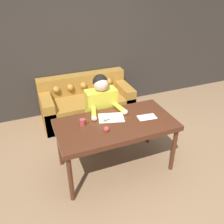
# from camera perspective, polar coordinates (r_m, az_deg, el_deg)

# --- Properties ---
(ground_plane) EXTENTS (16.00, 16.00, 0.00)m
(ground_plane) POSITION_cam_1_polar(r_m,az_deg,el_deg) (3.62, 1.19, -13.07)
(ground_plane) COLOR #846647
(wall_back) EXTENTS (8.00, 0.06, 2.60)m
(wall_back) POSITION_cam_1_polar(r_m,az_deg,el_deg) (4.64, -8.41, 15.38)
(wall_back) COLOR #2D2823
(wall_back) RESTS_ON ground_plane
(dining_table) EXTENTS (1.59, 0.81, 0.77)m
(dining_table) POSITION_cam_1_polar(r_m,az_deg,el_deg) (3.19, 0.94, -3.71)
(dining_table) COLOR #472314
(dining_table) RESTS_ON ground_plane
(couch) EXTENTS (1.71, 0.81, 0.81)m
(couch) POSITION_cam_1_polar(r_m,az_deg,el_deg) (4.64, -6.16, 2.16)
(couch) COLOR olive
(couch) RESTS_ON ground_plane
(person) EXTENTS (0.54, 0.58, 1.25)m
(person) POSITION_cam_1_polar(r_m,az_deg,el_deg) (3.63, -2.55, 0.09)
(person) COLOR #33281E
(person) RESTS_ON ground_plane
(pattern_paper_main) EXTENTS (0.40, 0.33, 0.00)m
(pattern_paper_main) POSITION_cam_1_polar(r_m,az_deg,el_deg) (3.25, -0.21, -1.38)
(pattern_paper_main) COLOR beige
(pattern_paper_main) RESTS_ON dining_table
(pattern_paper_offcut) EXTENTS (0.27, 0.17, 0.00)m
(pattern_paper_offcut) POSITION_cam_1_polar(r_m,az_deg,el_deg) (3.30, 8.39, -1.22)
(pattern_paper_offcut) COLOR beige
(pattern_paper_offcut) RESTS_ON dining_table
(scissors) EXTENTS (0.24, 0.09, 0.01)m
(scissors) POSITION_cam_1_polar(r_m,az_deg,el_deg) (3.20, -0.90, -1.90)
(scissors) COLOR silver
(scissors) RESTS_ON dining_table
(mug) EXTENTS (0.11, 0.08, 0.09)m
(mug) POSITION_cam_1_polar(r_m,az_deg,el_deg) (3.10, -7.05, -2.46)
(mug) COLOR #9E3833
(mug) RESTS_ON dining_table
(pin_cushion) EXTENTS (0.07, 0.07, 0.07)m
(pin_cushion) POSITION_cam_1_polar(r_m,az_deg,el_deg) (2.97, -1.36, -4.16)
(pin_cushion) COLOR #4C3828
(pin_cushion) RESTS_ON dining_table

